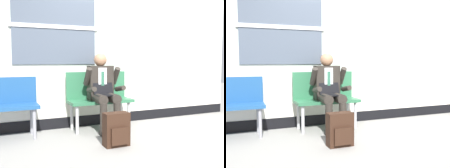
# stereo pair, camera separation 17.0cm
# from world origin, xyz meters

# --- Properties ---
(ground_plane) EXTENTS (18.00, 18.00, 0.00)m
(ground_plane) POSITION_xyz_m (0.00, 0.00, 0.00)
(ground_plane) COLOR gray
(station_wall) EXTENTS (5.44, 0.17, 3.00)m
(station_wall) POSITION_xyz_m (-0.01, 0.68, 1.49)
(station_wall) COLOR beige
(station_wall) RESTS_ON ground
(bench_with_person) EXTENTS (1.04, 0.42, 0.93)m
(bench_with_person) POSITION_xyz_m (-0.23, 0.40, 0.54)
(bench_with_person) COLOR #2D6B47
(bench_with_person) RESTS_ON ground
(person_seated) EXTENTS (0.57, 0.70, 1.23)m
(person_seated) POSITION_xyz_m (-0.23, 0.20, 0.66)
(person_seated) COLOR #2D2823
(person_seated) RESTS_ON ground
(backpack) EXTENTS (0.33, 0.21, 0.44)m
(backpack) POSITION_xyz_m (-0.37, -0.58, 0.21)
(backpack) COLOR #331E14
(backpack) RESTS_ON ground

